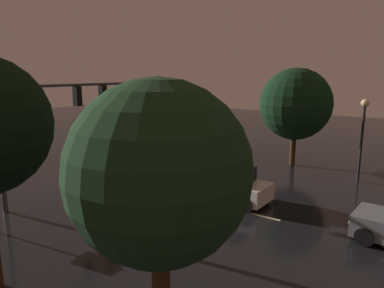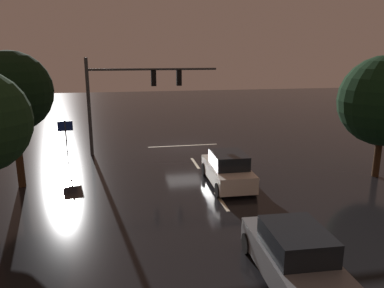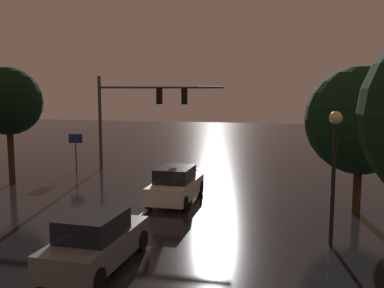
{
  "view_description": "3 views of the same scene",
  "coord_description": "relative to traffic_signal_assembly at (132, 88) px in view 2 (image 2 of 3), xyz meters",
  "views": [
    {
      "loc": [
        13.42,
        16.24,
        6.1
      ],
      "look_at": [
        -1.13,
        5.7,
        2.45
      ],
      "focal_mm": 33.09,
      "sensor_mm": 36.0,
      "label": 1
    },
    {
      "loc": [
        4.2,
        24.78,
        6.45
      ],
      "look_at": [
        0.49,
        5.55,
        1.6
      ],
      "focal_mm": 34.2,
      "sensor_mm": 36.0,
      "label": 2
    },
    {
      "loc": [
        -6.16,
        27.99,
        5.48
      ],
      "look_at": [
        -1.07,
        5.32,
        2.47
      ],
      "focal_mm": 40.95,
      "sensor_mm": 36.0,
      "label": 3
    }
  ],
  "objects": [
    {
      "name": "car_distant",
      "position": [
        -3.93,
        15.27,
        -3.5
      ],
      "size": [
        2.05,
        4.43,
        1.7
      ],
      "color": "slate",
      "rests_on": "ground_plane"
    },
    {
      "name": "lane_dash_mid",
      "position": [
        -3.48,
        9.22,
        -4.3
      ],
      "size": [
        0.16,
        2.2,
        0.01
      ],
      "primitive_type": "cube",
      "rotation": [
        0.0,
        0.0,
        1.57
      ],
      "color": "beige",
      "rests_on": "ground_plane"
    },
    {
      "name": "tree_left_near",
      "position": [
        -12.58,
        7.44,
        -0.22
      ],
      "size": [
        4.65,
        4.65,
        6.42
      ],
      "color": "#382314",
      "rests_on": "ground_plane"
    },
    {
      "name": "lane_dash_far",
      "position": [
        -3.48,
        3.22,
        -4.3
      ],
      "size": [
        0.16,
        2.2,
        0.01
      ],
      "primitive_type": "cube",
      "rotation": [
        0.0,
        0.0,
        1.57
      ],
      "color": "beige",
      "rests_on": "ground_plane"
    },
    {
      "name": "lane_dash_near",
      "position": [
        -3.48,
        15.22,
        -4.3
      ],
      "size": [
        0.16,
        2.2,
        0.01
      ],
      "primitive_type": "cube",
      "rotation": [
        0.0,
        0.0,
        1.57
      ],
      "color": "beige",
      "rests_on": "ground_plane"
    },
    {
      "name": "stop_bar",
      "position": [
        -3.48,
        -1.19,
        -4.3
      ],
      "size": [
        5.0,
        0.16,
        0.01
      ],
      "primitive_type": "cube",
      "color": "beige",
      "rests_on": "ground_plane"
    },
    {
      "name": "traffic_signal_assembly",
      "position": [
        0.0,
        0.0,
        0.0
      ],
      "size": [
        8.43,
        0.47,
        6.22
      ],
      "color": "#383A3D",
      "rests_on": "ground_plane"
    },
    {
      "name": "tree_right_near",
      "position": [
        5.79,
        5.48,
        0.4
      ],
      "size": [
        3.81,
        3.81,
        6.63
      ],
      "color": "#382314",
      "rests_on": "ground_plane"
    },
    {
      "name": "route_sign",
      "position": [
        4.22,
        0.81,
        -2.53
      ],
      "size": [
        0.89,
        0.24,
        2.46
      ],
      "color": "#383A3D",
      "rests_on": "ground_plane"
    },
    {
      "name": "ground_plane",
      "position": [
        -3.48,
        -0.78,
        -4.3
      ],
      "size": [
        80.0,
        80.0,
        0.0
      ],
      "primitive_type": "plane",
      "color": "black"
    },
    {
      "name": "car_approaching",
      "position": [
        -4.35,
        7.19,
        -3.5
      ],
      "size": [
        1.99,
        4.4,
        1.7
      ],
      "color": "silver",
      "rests_on": "ground_plane"
    }
  ]
}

